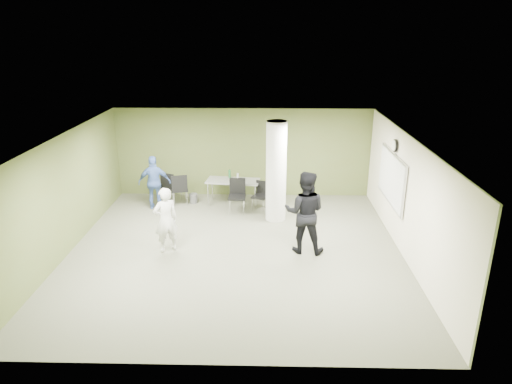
{
  "coord_description": "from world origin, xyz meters",
  "views": [
    {
      "loc": [
        0.74,
        -9.93,
        5.09
      ],
      "look_at": [
        0.47,
        1.0,
        1.17
      ],
      "focal_mm": 32.0,
      "sensor_mm": 36.0,
      "label": 1
    }
  ],
  "objects_px": {
    "folding_table": "(233,182)",
    "man_blue": "(155,183)",
    "chair_back_left": "(170,185)",
    "man_black": "(305,212)",
    "woman_white": "(166,220)"
  },
  "relations": [
    {
      "from": "man_black",
      "to": "man_blue",
      "type": "relative_size",
      "value": 1.25
    },
    {
      "from": "chair_back_left",
      "to": "man_black",
      "type": "height_order",
      "value": "man_black"
    },
    {
      "from": "folding_table",
      "to": "chair_back_left",
      "type": "xyz_separation_m",
      "value": [
        -1.94,
        0.06,
        -0.14
      ]
    },
    {
      "from": "folding_table",
      "to": "woman_white",
      "type": "relative_size",
      "value": 1.03
    },
    {
      "from": "folding_table",
      "to": "man_blue",
      "type": "height_order",
      "value": "man_blue"
    },
    {
      "from": "folding_table",
      "to": "man_blue",
      "type": "xyz_separation_m",
      "value": [
        -2.29,
        -0.43,
        0.1
      ]
    },
    {
      "from": "folding_table",
      "to": "man_black",
      "type": "distance_m",
      "value": 3.69
    },
    {
      "from": "folding_table",
      "to": "woman_white",
      "type": "distance_m",
      "value": 3.49
    },
    {
      "from": "man_blue",
      "to": "woman_white",
      "type": "bearing_deg",
      "value": 101.67
    },
    {
      "from": "man_blue",
      "to": "man_black",
      "type": "bearing_deg",
      "value": 140.63
    },
    {
      "from": "man_black",
      "to": "man_blue",
      "type": "bearing_deg",
      "value": -23.33
    },
    {
      "from": "folding_table",
      "to": "man_blue",
      "type": "distance_m",
      "value": 2.33
    },
    {
      "from": "chair_back_left",
      "to": "man_blue",
      "type": "bearing_deg",
      "value": 77.73
    },
    {
      "from": "folding_table",
      "to": "man_blue",
      "type": "bearing_deg",
      "value": -162.95
    },
    {
      "from": "folding_table",
      "to": "man_black",
      "type": "relative_size",
      "value": 0.83
    }
  ]
}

